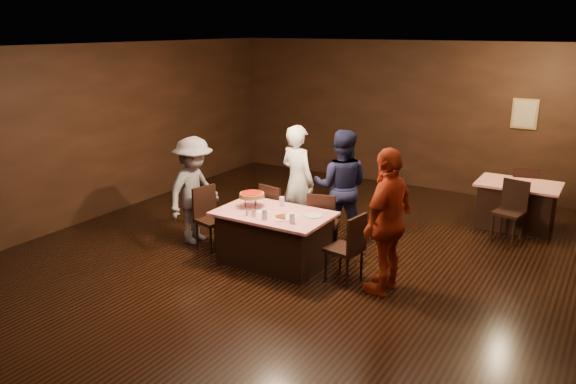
# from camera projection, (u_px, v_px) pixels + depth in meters

# --- Properties ---
(room) EXTENTS (10.00, 10.04, 3.02)m
(room) POSITION_uv_depth(u_px,v_px,m) (285.00, 116.00, 7.33)
(room) COLOR black
(room) RESTS_ON ground
(main_table) EXTENTS (1.60, 1.00, 0.77)m
(main_table) POSITION_uv_depth(u_px,v_px,m) (274.00, 238.00, 7.95)
(main_table) COLOR #AE0B1B
(main_table) RESTS_ON ground
(back_table) EXTENTS (1.30, 0.90, 0.77)m
(back_table) POSITION_uv_depth(u_px,v_px,m) (516.00, 205.00, 9.41)
(back_table) COLOR red
(back_table) RESTS_ON ground
(chair_far_left) EXTENTS (0.48, 0.48, 0.95)m
(chair_far_left) POSITION_uv_depth(u_px,v_px,m) (278.00, 213.00, 8.74)
(chair_far_left) COLOR black
(chair_far_left) RESTS_ON ground
(chair_far_right) EXTENTS (0.51, 0.51, 0.95)m
(chair_far_right) POSITION_uv_depth(u_px,v_px,m) (324.00, 222.00, 8.34)
(chair_far_right) COLOR black
(chair_far_right) RESTS_ON ground
(chair_end_left) EXTENTS (0.51, 0.51, 0.95)m
(chair_end_left) POSITION_uv_depth(u_px,v_px,m) (212.00, 219.00, 8.47)
(chair_end_left) COLOR black
(chair_end_left) RESTS_ON ground
(chair_end_right) EXTENTS (0.48, 0.48, 0.95)m
(chair_end_right) POSITION_uv_depth(u_px,v_px,m) (344.00, 247.00, 7.38)
(chair_end_right) COLOR black
(chair_end_right) RESTS_ON ground
(chair_back_near) EXTENTS (0.50, 0.50, 0.95)m
(chair_back_near) POSITION_uv_depth(u_px,v_px,m) (509.00, 211.00, 8.81)
(chair_back_near) COLOR black
(chair_back_near) RESTS_ON ground
(chair_back_far) EXTENTS (0.50, 0.50, 0.95)m
(chair_back_far) POSITION_uv_depth(u_px,v_px,m) (523.00, 191.00, 9.87)
(chair_back_far) COLOR black
(chair_back_far) RESTS_ON ground
(diner_white_jacket) EXTENTS (0.76, 0.60, 1.81)m
(diner_white_jacket) POSITION_uv_depth(u_px,v_px,m) (297.00, 182.00, 8.87)
(diner_white_jacket) COLOR white
(diner_white_jacket) RESTS_ON ground
(diner_navy_hoodie) EXTENTS (1.04, 0.92, 1.79)m
(diner_navy_hoodie) POSITION_uv_depth(u_px,v_px,m) (341.00, 187.00, 8.64)
(diner_navy_hoodie) COLOR black
(diner_navy_hoodie) RESTS_ON ground
(diner_grey_knit) EXTENTS (0.65, 1.10, 1.67)m
(diner_grey_knit) POSITION_uv_depth(u_px,v_px,m) (194.00, 191.00, 8.64)
(diner_grey_knit) COLOR slate
(diner_grey_knit) RESTS_ON ground
(diner_red_shirt) EXTENTS (0.56, 1.14, 1.88)m
(diner_red_shirt) POSITION_uv_depth(u_px,v_px,m) (388.00, 221.00, 6.97)
(diner_red_shirt) COLOR #982C12
(diner_red_shirt) RESTS_ON ground
(pizza_stand) EXTENTS (0.38, 0.38, 0.22)m
(pizza_stand) POSITION_uv_depth(u_px,v_px,m) (252.00, 195.00, 8.03)
(pizza_stand) COLOR black
(pizza_stand) RESTS_ON main_table
(plate_with_slice) EXTENTS (0.25, 0.25, 0.06)m
(plate_with_slice) POSITION_uv_depth(u_px,v_px,m) (282.00, 217.00, 7.56)
(plate_with_slice) COLOR white
(plate_with_slice) RESTS_ON main_table
(plate_empty) EXTENTS (0.25, 0.25, 0.01)m
(plate_empty) POSITION_uv_depth(u_px,v_px,m) (313.00, 216.00, 7.69)
(plate_empty) COLOR white
(plate_empty) RESTS_ON main_table
(glass_front_left) EXTENTS (0.08, 0.08, 0.14)m
(glass_front_left) POSITION_uv_depth(u_px,v_px,m) (265.00, 214.00, 7.55)
(glass_front_left) COLOR silver
(glass_front_left) RESTS_ON main_table
(glass_front_right) EXTENTS (0.08, 0.08, 0.14)m
(glass_front_right) POSITION_uv_depth(u_px,v_px,m) (292.00, 218.00, 7.39)
(glass_front_right) COLOR silver
(glass_front_right) RESTS_ON main_table
(glass_back) EXTENTS (0.08, 0.08, 0.14)m
(glass_back) POSITION_uv_depth(u_px,v_px,m) (282.00, 202.00, 8.09)
(glass_back) COLOR silver
(glass_back) RESTS_ON main_table
(condiments) EXTENTS (0.17, 0.10, 0.09)m
(condiments) POSITION_uv_depth(u_px,v_px,m) (251.00, 213.00, 7.68)
(condiments) COLOR silver
(condiments) RESTS_ON main_table
(napkin_center) EXTENTS (0.19, 0.19, 0.01)m
(napkin_center) POSITION_uv_depth(u_px,v_px,m) (292.00, 216.00, 7.69)
(napkin_center) COLOR white
(napkin_center) RESTS_ON main_table
(napkin_left) EXTENTS (0.21, 0.21, 0.01)m
(napkin_left) POSITION_uv_depth(u_px,v_px,m) (263.00, 211.00, 7.87)
(napkin_left) COLOR white
(napkin_left) RESTS_ON main_table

